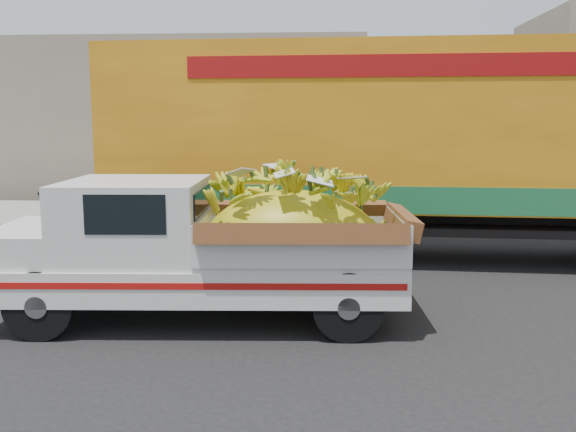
{
  "coord_description": "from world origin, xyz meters",
  "views": [
    {
      "loc": [
        -0.01,
        -8.44,
        2.51
      ],
      "look_at": [
        -0.58,
        0.0,
        1.23
      ],
      "focal_mm": 40.0,
      "sensor_mm": 36.0,
      "label": 1
    }
  ],
  "objects": [
    {
      "name": "ground",
      "position": [
        0.0,
        0.0,
        0.0
      ],
      "size": [
        100.0,
        100.0,
        0.0
      ],
      "primitive_type": "plane",
      "color": "black",
      "rests_on": "ground"
    },
    {
      "name": "curb",
      "position": [
        0.0,
        5.63,
        0.07
      ],
      "size": [
        60.0,
        0.25,
        0.15
      ],
      "primitive_type": "cube",
      "color": "gray",
      "rests_on": "ground"
    },
    {
      "name": "sidewalk",
      "position": [
        0.0,
        7.73,
        0.07
      ],
      "size": [
        60.0,
        4.0,
        0.14
      ],
      "primitive_type": "cube",
      "color": "gray",
      "rests_on": "ground"
    },
    {
      "name": "building_left",
      "position": [
        -8.0,
        13.63,
        2.5
      ],
      "size": [
        18.0,
        6.0,
        5.0
      ],
      "primitive_type": "cube",
      "color": "gray",
      "rests_on": "ground"
    },
    {
      "name": "pickup_truck",
      "position": [
        -1.26,
        -0.65,
        0.95
      ],
      "size": [
        5.13,
        2.11,
        1.77
      ],
      "rotation": [
        0.0,
        0.0,
        0.05
      ],
      "color": "black",
      "rests_on": "ground"
    },
    {
      "name": "semi_trailer",
      "position": [
        1.92,
        3.17,
        2.12
      ],
      "size": [
        12.04,
        3.16,
        3.8
      ],
      "rotation": [
        0.0,
        0.0,
        -0.05
      ],
      "color": "black",
      "rests_on": "ground"
    }
  ]
}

